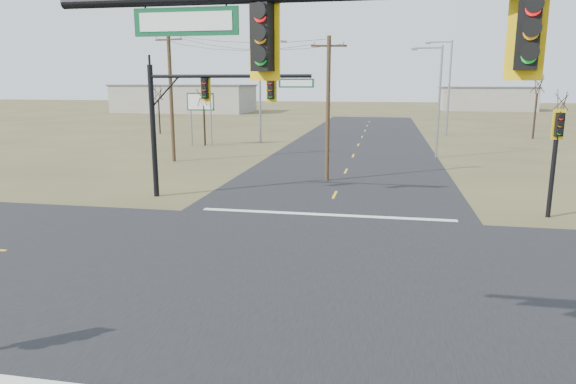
# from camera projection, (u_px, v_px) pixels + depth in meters

# --- Properties ---
(ground) EXTENTS (320.00, 320.00, 0.00)m
(ground) POSITION_uv_depth(u_px,v_px,m) (299.00, 271.00, 16.98)
(ground) COLOR brown
(ground) RESTS_ON ground
(road_ew) EXTENTS (160.00, 14.00, 0.02)m
(road_ew) POSITION_uv_depth(u_px,v_px,m) (299.00, 271.00, 16.98)
(road_ew) COLOR black
(road_ew) RESTS_ON ground
(road_ns) EXTENTS (14.00, 160.00, 0.02)m
(road_ns) POSITION_uv_depth(u_px,v_px,m) (299.00, 271.00, 16.98)
(road_ns) COLOR black
(road_ns) RESTS_ON ground
(stop_bar_far) EXTENTS (12.00, 0.40, 0.01)m
(stop_bar_far) POSITION_uv_depth(u_px,v_px,m) (325.00, 215.00, 24.18)
(stop_bar_far) COLOR silver
(stop_bar_far) RESTS_ON road_ns
(mast_arm_near) EXTENTS (11.65, 0.54, 8.04)m
(mast_arm_near) POSITION_uv_depth(u_px,v_px,m) (558.00, 103.00, 7.62)
(mast_arm_near) COLOR black
(mast_arm_near) RESTS_ON ground
(mast_arm_far) EXTENTS (8.84, 0.42, 7.05)m
(mast_arm_far) POSITION_uv_depth(u_px,v_px,m) (205.00, 103.00, 26.68)
(mast_arm_far) COLOR black
(mast_arm_far) RESTS_ON ground
(pedestal_signal_ne) EXTENTS (0.63, 0.55, 5.00)m
(pedestal_signal_ne) POSITION_uv_depth(u_px,v_px,m) (557.00, 141.00, 23.01)
(pedestal_signal_ne) COLOR black
(pedestal_signal_ne) RESTS_ON ground
(utility_pole_near) EXTENTS (2.17, 0.49, 8.91)m
(utility_pole_near) POSITION_uv_depth(u_px,v_px,m) (328.00, 107.00, 31.77)
(utility_pole_near) COLOR #4C3820
(utility_pole_near) RESTS_ON ground
(utility_pole_far) EXTENTS (2.39, 0.70, 9.94)m
(utility_pole_far) POSITION_uv_depth(u_px,v_px,m) (171.00, 96.00, 39.82)
(utility_pole_far) COLOR #4C3820
(utility_pole_far) RESTS_ON ground
(highway_sign) EXTENTS (2.76, 0.16, 5.18)m
(highway_sign) POSITION_uv_depth(u_px,v_px,m) (201.00, 108.00, 50.43)
(highway_sign) COLOR gray
(highway_sign) RESTS_ON ground
(streetlight_a) EXTENTS (2.53, 0.25, 9.08)m
(streetlight_a) POSITION_uv_depth(u_px,v_px,m) (437.00, 96.00, 41.87)
(streetlight_a) COLOR gray
(streetlight_a) RESTS_ON ground
(streetlight_b) EXTENTS (3.04, 0.29, 10.92)m
(streetlight_b) POSITION_uv_depth(u_px,v_px,m) (447.00, 83.00, 59.50)
(streetlight_b) COLOR gray
(streetlight_b) RESTS_ON ground
(streetlight_c) EXTENTS (2.93, 0.43, 10.46)m
(streetlight_c) POSITION_uv_depth(u_px,v_px,m) (262.00, 85.00, 52.51)
(streetlight_c) COLOR gray
(streetlight_c) RESTS_ON ground
(bare_tree_a) EXTENTS (3.01, 3.01, 6.23)m
(bare_tree_a) POSITION_uv_depth(u_px,v_px,m) (203.00, 95.00, 50.15)
(bare_tree_a) COLOR black
(bare_tree_a) RESTS_ON ground
(bare_tree_b) EXTENTS (3.24, 3.24, 6.26)m
(bare_tree_b) POSITION_uv_depth(u_px,v_px,m) (158.00, 92.00, 62.25)
(bare_tree_b) COLOR black
(bare_tree_b) RESTS_ON ground
(bare_tree_c) EXTENTS (2.83, 2.83, 5.85)m
(bare_tree_c) POSITION_uv_depth(u_px,v_px,m) (562.00, 100.00, 46.69)
(bare_tree_c) COLOR black
(bare_tree_c) RESTS_ON ground
(bare_tree_d) EXTENTS (2.91, 2.91, 7.58)m
(bare_tree_d) POSITION_uv_depth(u_px,v_px,m) (538.00, 83.00, 56.16)
(bare_tree_d) COLOR black
(bare_tree_d) RESTS_ON ground
(warehouse_left) EXTENTS (28.00, 14.00, 5.50)m
(warehouse_left) POSITION_uv_depth(u_px,v_px,m) (185.00, 99.00, 110.20)
(warehouse_left) COLOR #9E9B8C
(warehouse_left) RESTS_ON ground
(warehouse_mid) EXTENTS (20.00, 12.00, 5.00)m
(warehouse_mid) POSITION_uv_depth(u_px,v_px,m) (486.00, 99.00, 117.60)
(warehouse_mid) COLOR #9E9B8C
(warehouse_mid) RESTS_ON ground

